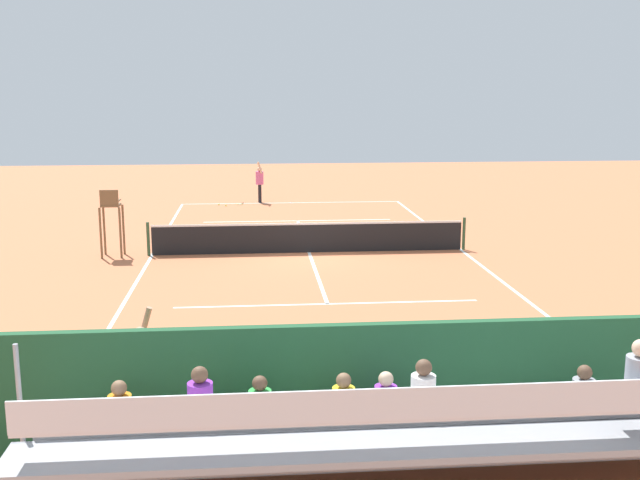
{
  "coord_description": "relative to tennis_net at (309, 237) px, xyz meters",
  "views": [
    {
      "loc": [
        1.79,
        24.0,
        5.18
      ],
      "look_at": [
        0.0,
        4.0,
        1.2
      ],
      "focal_mm": 42.76,
      "sensor_mm": 36.0,
      "label": 1
    }
  ],
  "objects": [
    {
      "name": "umpire_chair",
      "position": [
        6.2,
        0.07,
        0.81
      ],
      "size": [
        0.67,
        0.67,
        2.14
      ],
      "color": "brown",
      "rests_on": "ground"
    },
    {
      "name": "tennis_player",
      "position": [
        1.45,
        -11.23,
        0.51
      ],
      "size": [
        0.38,
        0.54,
        1.93
      ],
      "color": "black",
      "rests_on": "ground"
    },
    {
      "name": "tennis_racket",
      "position": [
        2.37,
        -10.74,
        -0.49
      ],
      "size": [
        0.41,
        0.58,
        0.03
      ],
      "color": "black",
      "rests_on": "ground"
    },
    {
      "name": "court_line_markings",
      "position": [
        0.0,
        -0.04,
        -0.5
      ],
      "size": [
        10.1,
        22.2,
        0.01
      ],
      "color": "white",
      "rests_on": "ground"
    },
    {
      "name": "tennis_ball_far",
      "position": [
        2.99,
        -10.2,
        -0.47
      ],
      "size": [
        0.07,
        0.07,
        0.07
      ],
      "primitive_type": "sphere",
      "color": "#CCDB33",
      "rests_on": "ground"
    },
    {
      "name": "line_judge",
      "position": [
        3.52,
        12.82,
        0.51
      ],
      "size": [
        0.43,
        0.55,
        1.93
      ],
      "color": "#232328",
      "rests_on": "ground"
    },
    {
      "name": "equipment_bag",
      "position": [
        -1.22,
        13.4,
        -0.32
      ],
      "size": [
        0.9,
        0.36,
        0.36
      ],
      "primitive_type": "cube",
      "color": "#B22D2D",
      "rests_on": "ground"
    },
    {
      "name": "backdrop_wall",
      "position": [
        0.0,
        14.0,
        0.5
      ],
      "size": [
        18.0,
        0.16,
        2.0
      ],
      "primitive_type": "cube",
      "color": "#235633",
      "rests_on": "ground"
    },
    {
      "name": "bleacher_stand",
      "position": [
        0.04,
        15.31,
        0.44
      ],
      "size": [
        9.06,
        2.4,
        2.48
      ],
      "color": "#9EA0A5",
      "rests_on": "ground"
    },
    {
      "name": "courtside_bench",
      "position": [
        -3.14,
        13.27,
        0.06
      ],
      "size": [
        1.8,
        0.4,
        0.93
      ],
      "color": "#33383D",
      "rests_on": "ground"
    },
    {
      "name": "tennis_net",
      "position": [
        0.0,
        0.0,
        0.0
      ],
      "size": [
        10.3,
        0.1,
        1.07
      ],
      "color": "black",
      "rests_on": "ground"
    },
    {
      "name": "ground_plane",
      "position": [
        0.0,
        0.0,
        -0.5
      ],
      "size": [
        60.0,
        60.0,
        0.0
      ],
      "primitive_type": "plane",
      "color": "#CC7047"
    },
    {
      "name": "tennis_ball_near",
      "position": [
        3.32,
        -10.55,
        -0.47
      ],
      "size": [
        0.07,
        0.07,
        0.07
      ],
      "primitive_type": "sphere",
      "color": "#CCDB33",
      "rests_on": "ground"
    }
  ]
}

